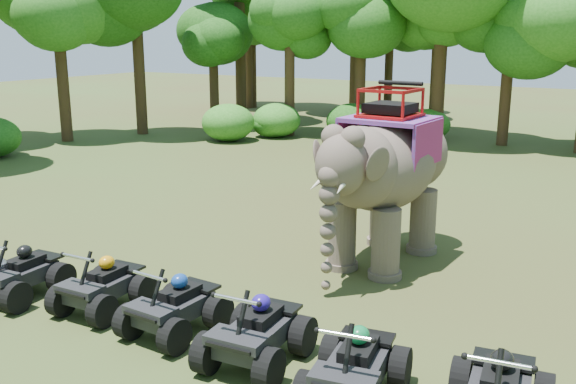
# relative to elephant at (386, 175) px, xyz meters

# --- Properties ---
(ground) EXTENTS (110.00, 110.00, 0.00)m
(ground) POSITION_rel_elephant_xyz_m (-1.26, -3.35, -2.00)
(ground) COLOR #47381E
(ground) RESTS_ON ground
(elephant) EXTENTS (2.36, 4.87, 4.00)m
(elephant) POSITION_rel_elephant_xyz_m (0.00, 0.00, 0.00)
(elephant) COLOR #50423A
(elephant) RESTS_ON ground
(atv_0) EXTENTS (1.35, 1.78, 1.27)m
(atv_0) POSITION_rel_elephant_xyz_m (-5.28, -5.65, -1.37)
(atv_0) COLOR black
(atv_0) RESTS_ON ground
(atv_1) EXTENTS (1.32, 1.76, 1.26)m
(atv_1) POSITION_rel_elephant_xyz_m (-3.44, -5.25, -1.37)
(atv_1) COLOR black
(atv_1) RESTS_ON ground
(atv_2) EXTENTS (1.33, 1.78, 1.28)m
(atv_2) POSITION_rel_elephant_xyz_m (-1.66, -5.30, -1.36)
(atv_2) COLOR black
(atv_2) RESTS_ON ground
(atv_3) EXTENTS (1.46, 1.91, 1.35)m
(atv_3) POSITION_rel_elephant_xyz_m (0.13, -5.45, -1.33)
(atv_3) COLOR black
(atv_3) RESTS_ON ground
(atv_4) EXTENTS (1.57, 1.97, 1.32)m
(atv_4) POSITION_rel_elephant_xyz_m (1.91, -5.63, -1.34)
(atv_4) COLOR black
(atv_4) RESTS_ON ground
(tree_0) EXTENTS (4.85, 4.85, 6.93)m
(tree_0) POSITION_rel_elephant_xyz_m (-1.26, 17.24, 1.47)
(tree_0) COLOR #195114
(tree_0) RESTS_ON ground
(tree_28) EXTENTS (5.63, 5.63, 8.05)m
(tree_28) POSITION_rel_elephant_xyz_m (-19.51, 7.74, 2.02)
(tree_28) COLOR #195114
(tree_28) RESTS_ON ground
(tree_29) EXTENTS (6.06, 6.06, 8.66)m
(tree_29) POSITION_rel_elephant_xyz_m (-18.00, 11.29, 2.33)
(tree_29) COLOR #195114
(tree_29) RESTS_ON ground
(tree_30) EXTENTS (4.66, 4.66, 6.65)m
(tree_30) POSITION_rel_elephant_xyz_m (-15.99, 14.81, 1.33)
(tree_30) COLOR #195114
(tree_30) RESTS_ON ground
(tree_31) EXTENTS (4.74, 4.74, 6.77)m
(tree_31) POSITION_rel_elephant_xyz_m (-11.24, 14.77, 1.39)
(tree_31) COLOR #195114
(tree_31) RESTS_ON ground
(tree_32) EXTENTS (5.62, 5.62, 8.02)m
(tree_32) POSITION_rel_elephant_xyz_m (-8.11, 16.35, 2.01)
(tree_32) COLOR #195114
(tree_32) RESTS_ON ground
(tree_33) EXTENTS (4.69, 4.69, 6.70)m
(tree_33) POSITION_rel_elephant_xyz_m (-4.95, 18.38, 1.35)
(tree_33) COLOR #195114
(tree_33) RESTS_ON ground
(tree_34) EXTENTS (7.37, 7.37, 10.53)m
(tree_34) POSITION_rel_elephant_xyz_m (-4.35, 17.07, 3.27)
(tree_34) COLOR #195114
(tree_34) RESTS_ON ground
(tree_36) EXTENTS (6.58, 6.58, 9.39)m
(tree_36) POSITION_rel_elephant_xyz_m (-15.59, 16.75, 2.70)
(tree_36) COLOR #195114
(tree_36) RESTS_ON ground
(tree_38) EXTENTS (6.96, 6.96, 9.94)m
(tree_38) POSITION_rel_elephant_xyz_m (-12.08, 24.43, 2.97)
(tree_38) COLOR #195114
(tree_38) RESTS_ON ground
(tree_41) EXTENTS (7.02, 7.02, 10.03)m
(tree_41) POSITION_rel_elephant_xyz_m (-11.22, 22.39, 3.02)
(tree_41) COLOR #195114
(tree_41) RESTS_ON ground
(tree_42) EXTENTS (5.32, 5.32, 7.60)m
(tree_42) POSITION_rel_elephant_xyz_m (-10.53, 26.03, 1.80)
(tree_42) COLOR #195114
(tree_42) RESTS_ON ground
(tree_46) EXTENTS (6.65, 6.65, 9.50)m
(tree_46) POSITION_rel_elephant_xyz_m (-19.86, 23.79, 2.75)
(tree_46) COLOR #195114
(tree_46) RESTS_ON ground
(tree_48) EXTENTS (5.15, 5.15, 7.36)m
(tree_48) POSITION_rel_elephant_xyz_m (-19.79, 24.19, 1.68)
(tree_48) COLOR #195114
(tree_48) RESTS_ON ground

